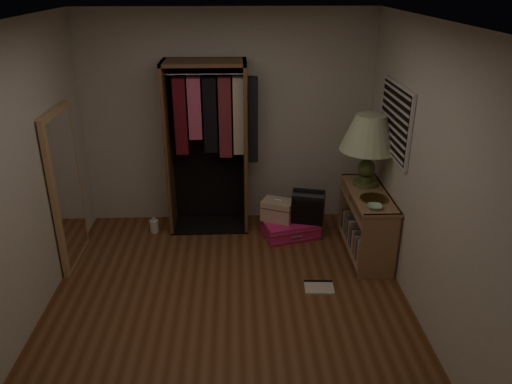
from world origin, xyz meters
TOP-DOWN VIEW (x-y plane):
  - ground at (0.00, 0.00)m, footprint 4.00×4.00m
  - room_walls at (0.08, 0.04)m, footprint 3.52×4.02m
  - console_bookshelf at (1.54, 1.04)m, footprint 0.42×1.12m
  - open_wardrobe at (-0.20, 1.77)m, footprint 1.08×0.50m
  - floor_mirror at (-1.70, 1.00)m, footprint 0.06×0.80m
  - pink_suitcase at (0.73, 1.44)m, footprint 0.74×0.61m
  - train_case at (0.59, 1.49)m, footprint 0.44×0.38m
  - black_bag at (0.94, 1.44)m, footprint 0.42×0.33m
  - table_lamp at (1.54, 1.22)m, footprint 0.71×0.71m
  - brass_tray at (1.54, 0.82)m, footprint 0.33×0.33m
  - ceramic_bowl at (1.49, 0.60)m, footprint 0.17×0.17m
  - white_jug at (-0.93, 1.60)m, footprint 0.12×0.12m
  - floor_book at (0.92, 0.32)m, footprint 0.31×0.25m

SIDE VIEW (x-z plane):
  - ground at x=0.00m, z-range 0.00..0.00m
  - floor_book at x=0.92m, z-range 0.00..0.03m
  - white_jug at x=-0.93m, z-range -0.01..0.18m
  - pink_suitcase at x=0.73m, z-range 0.00..0.20m
  - train_case at x=0.59m, z-range 0.19..0.46m
  - console_bookshelf at x=1.54m, z-range 0.01..0.76m
  - black_bag at x=0.94m, z-range 0.20..0.61m
  - brass_tray at x=1.54m, z-range 0.75..0.77m
  - ceramic_bowl at x=1.49m, z-range 0.75..0.79m
  - floor_mirror at x=-1.70m, z-range 0.00..1.70m
  - open_wardrobe at x=-0.20m, z-range 0.21..2.26m
  - table_lamp at x=1.54m, z-range 0.94..1.74m
  - room_walls at x=0.08m, z-range 0.20..2.80m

